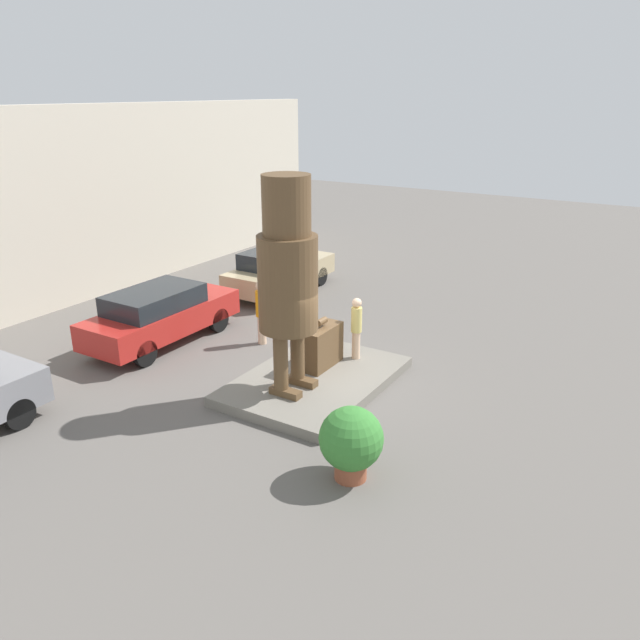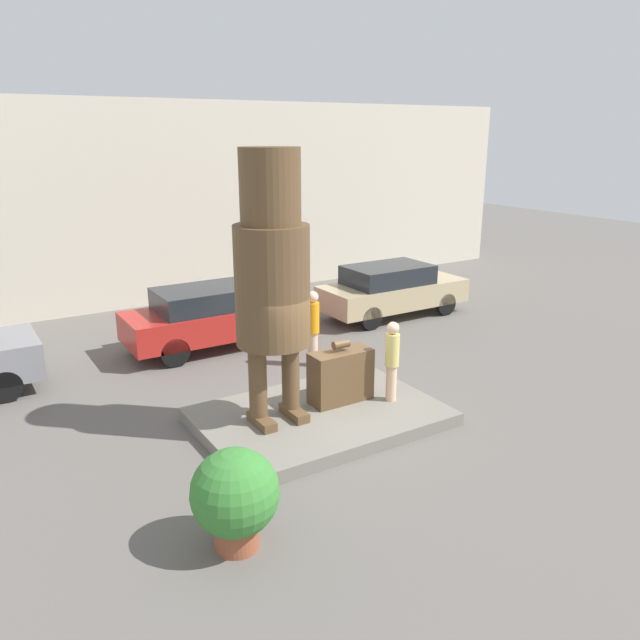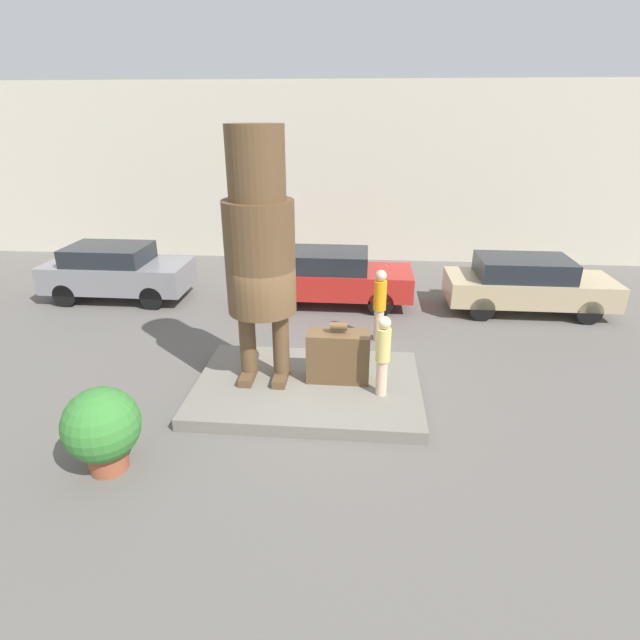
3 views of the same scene
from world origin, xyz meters
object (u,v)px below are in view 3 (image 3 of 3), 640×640
(tourist, at_px, (383,353))
(parked_car_red, at_px, (329,276))
(planter_pot, at_px, (102,427))
(worker_hivis, at_px, (380,303))
(parked_car_grey, at_px, (116,271))
(giant_suitcase, at_px, (338,356))
(parked_car_tan, at_px, (527,284))
(statue_figure, at_px, (259,241))

(tourist, height_order, parked_car_red, tourist)
(parked_car_red, distance_m, planter_pot, 7.99)
(parked_car_red, height_order, worker_hivis, worker_hivis)
(parked_car_red, xyz_separation_m, worker_hivis, (1.37, -2.37, 0.14))
(tourist, bearing_deg, parked_car_grey, 145.55)
(giant_suitcase, bearing_deg, planter_pot, -141.71)
(parked_car_tan, bearing_deg, parked_car_red, 178.67)
(statue_figure, relative_size, planter_pot, 3.43)
(giant_suitcase, bearing_deg, parked_car_red, 96.32)
(parked_car_grey, bearing_deg, tourist, -34.45)
(statue_figure, relative_size, giant_suitcase, 3.87)
(statue_figure, distance_m, parked_car_grey, 7.40)
(statue_figure, xyz_separation_m, parked_car_red, (0.90, 4.82, -2.16))
(tourist, relative_size, parked_car_tan, 0.36)
(statue_figure, height_order, parked_car_tan, statue_figure)
(parked_car_tan, bearing_deg, planter_pot, -138.44)
(parked_car_grey, height_order, parked_car_red, parked_car_grey)
(statue_figure, relative_size, parked_car_tan, 1.08)
(tourist, height_order, worker_hivis, tourist)
(statue_figure, relative_size, tourist, 3.01)
(statue_figure, distance_m, parked_car_tan, 8.16)
(planter_pot, height_order, worker_hivis, worker_hivis)
(giant_suitcase, height_order, parked_car_grey, parked_car_grey)
(giant_suitcase, distance_m, planter_pot, 4.32)
(planter_pot, bearing_deg, parked_car_grey, 114.20)
(statue_figure, xyz_separation_m, giant_suitcase, (1.43, 0.05, -2.24))
(planter_pot, bearing_deg, giant_suitcase, 38.29)
(giant_suitcase, height_order, worker_hivis, worker_hivis)
(tourist, distance_m, planter_pot, 4.77)
(parked_car_grey, relative_size, parked_car_red, 0.90)
(parked_car_red, distance_m, parked_car_tan, 5.40)
(giant_suitcase, distance_m, tourist, 1.03)
(parked_car_grey, height_order, planter_pot, parked_car_grey)
(parked_car_tan, bearing_deg, worker_hivis, -150.94)
(parked_car_red, height_order, parked_car_tan, parked_car_red)
(giant_suitcase, distance_m, parked_car_tan, 6.74)
(parked_car_red, bearing_deg, parked_car_grey, -179.15)
(parked_car_red, relative_size, planter_pot, 3.30)
(parked_car_red, xyz_separation_m, planter_pot, (-2.87, -7.45, -0.07))
(giant_suitcase, relative_size, worker_hivis, 0.69)
(statue_figure, xyz_separation_m, parked_car_tan, (6.30, 4.69, -2.18))
(statue_figure, xyz_separation_m, tourist, (2.26, -0.44, -1.89))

